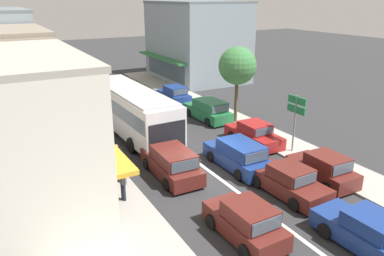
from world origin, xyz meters
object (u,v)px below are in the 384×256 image
(city_bus, at_px, (131,108))
(parked_hatchback_kerb_front, at_px, (323,169))
(sedan_queue_far_back, at_px, (369,233))
(wagon_adjacent_lane_lead, at_px, (172,163))
(wagon_adjacent_lane_trail, at_px, (238,155))
(sedan_behind_bus_near, at_px, (288,182))
(pedestrian_with_handbag_near, at_px, (117,157))
(traffic_light_downstreet, at_px, (66,71))
(directional_road_sign, at_px, (296,110))
(pedestrian_far_walker, at_px, (88,127))
(hatchback_behind_bus_mid, at_px, (246,222))
(street_tree_right, at_px, (237,66))
(parked_wagon_kerb_third, at_px, (208,110))
(parked_sedan_kerb_second, at_px, (254,134))
(parked_hatchback_kerb_rear, at_px, (174,95))
(pedestrian_browsing_midblock, at_px, (122,182))

(city_bus, xyz_separation_m, parked_hatchback_kerb_front, (6.08, -11.33, -1.17))
(sedan_queue_far_back, xyz_separation_m, wagon_adjacent_lane_lead, (-3.80, 9.00, 0.08))
(wagon_adjacent_lane_trail, bearing_deg, sedan_behind_bus_near, -83.78)
(sedan_behind_bus_near, distance_m, pedestrian_with_handbag_near, 8.79)
(traffic_light_downstreet, height_order, directional_road_sign, traffic_light_downstreet)
(wagon_adjacent_lane_trail, distance_m, directional_road_sign, 4.60)
(pedestrian_with_handbag_near, bearing_deg, pedestrian_far_walker, 91.71)
(wagon_adjacent_lane_lead, xyz_separation_m, traffic_light_downstreet, (-1.70, 17.30, 2.11))
(hatchback_behind_bus_mid, relative_size, traffic_light_downstreet, 0.89)
(street_tree_right, xyz_separation_m, pedestrian_with_handbag_near, (-10.55, -4.18, -3.23))
(wagon_adjacent_lane_lead, relative_size, wagon_adjacent_lane_trail, 1.01)
(wagon_adjacent_lane_lead, bearing_deg, parked_wagon_kerb_third, 47.45)
(pedestrian_with_handbag_near, bearing_deg, parked_sedan_kerb_second, 0.43)
(sedan_behind_bus_near, height_order, parked_sedan_kerb_second, same)
(pedestrian_with_handbag_near, xyz_separation_m, pedestrian_far_walker, (-0.16, 5.48, -0.00))
(city_bus, relative_size, parked_wagon_kerb_third, 2.39)
(wagon_adjacent_lane_trail, height_order, parked_hatchback_kerb_rear, wagon_adjacent_lane_trail)
(wagon_adjacent_lane_lead, distance_m, street_tree_right, 10.50)
(parked_wagon_kerb_third, height_order, pedestrian_browsing_midblock, pedestrian_browsing_midblock)
(street_tree_right, bearing_deg, sedan_behind_bus_near, -111.86)
(parked_hatchback_kerb_rear, bearing_deg, wagon_adjacent_lane_lead, -116.89)
(sedan_behind_bus_near, height_order, pedestrian_with_handbag_near, pedestrian_with_handbag_near)
(pedestrian_far_walker, bearing_deg, sedan_queue_far_back, -68.09)
(directional_road_sign, distance_m, pedestrian_far_walker, 13.06)
(hatchback_behind_bus_mid, relative_size, directional_road_sign, 1.04)
(wagon_adjacent_lane_lead, bearing_deg, directional_road_sign, -5.12)
(sedan_queue_far_back, xyz_separation_m, parked_wagon_kerb_third, (2.90, 16.30, 0.08))
(sedan_behind_bus_near, bearing_deg, sedan_queue_far_back, -93.08)
(wagon_adjacent_lane_trail, distance_m, traffic_light_downstreet, 19.06)
(sedan_queue_far_back, xyz_separation_m, parked_sedan_kerb_second, (2.82, 10.56, 0.00))
(pedestrian_far_walker, bearing_deg, sedan_behind_bus_near, -59.61)
(parked_hatchback_kerb_rear, bearing_deg, wagon_adjacent_lane_trail, -101.86)
(parked_wagon_kerb_third, bearing_deg, parked_hatchback_kerb_front, -91.04)
(parked_hatchback_kerb_front, xyz_separation_m, directional_road_sign, (1.33, 3.60, 1.99))
(city_bus, relative_size, sedan_behind_bus_near, 2.56)
(pedestrian_with_handbag_near, bearing_deg, parked_wagon_kerb_third, 32.41)
(street_tree_right, bearing_deg, sedan_queue_far_back, -106.30)
(parked_sedan_kerb_second, bearing_deg, traffic_light_downstreet, 117.87)
(directional_road_sign, bearing_deg, pedestrian_browsing_midblock, -176.81)
(pedestrian_browsing_midblock, bearing_deg, traffic_light_downstreet, 85.61)
(wagon_adjacent_lane_lead, relative_size, street_tree_right, 0.80)
(pedestrian_with_handbag_near, xyz_separation_m, pedestrian_browsing_midblock, (-0.68, -2.80, 0.00))
(parked_sedan_kerb_second, distance_m, directional_road_sign, 3.28)
(parked_hatchback_kerb_front, height_order, parked_wagon_kerb_third, parked_wagon_kerb_third)
(hatchback_behind_bus_mid, xyz_separation_m, parked_sedan_kerb_second, (6.45, 7.77, -0.05))
(directional_road_sign, height_order, pedestrian_browsing_midblock, directional_road_sign)
(wagon_adjacent_lane_lead, distance_m, parked_hatchback_kerb_rear, 14.52)
(sedan_behind_bus_near, height_order, parked_hatchback_kerb_rear, parked_hatchback_kerb_rear)
(parked_wagon_kerb_third, relative_size, traffic_light_downstreet, 1.09)
(wagon_adjacent_lane_lead, xyz_separation_m, directional_road_sign, (7.83, -0.70, 1.96))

